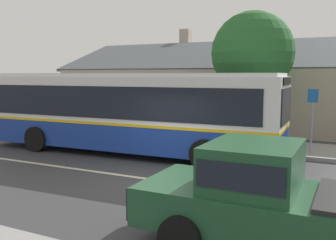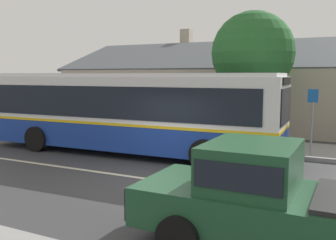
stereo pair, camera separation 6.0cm
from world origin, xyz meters
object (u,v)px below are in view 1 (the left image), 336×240
Objects in this scene: bench_by_building at (69,123)px; bench_down_street at (144,129)px; transit_bus at (124,110)px; street_tree_primary at (253,55)px; pickup_truck_forest at (286,200)px; bus_stop_sign at (312,114)px.

bench_by_building and bench_down_street have the same top height.
bench_by_building is (-5.20, 2.78, -1.10)m from transit_bus.
bench_down_street is 0.33× the size of street_tree_primary.
bench_down_street is at bearing -159.25° from street_tree_primary.
transit_bus is 6.46× the size of bench_down_street.
bench_down_street is at bearing 100.49° from transit_bus.
transit_bus is 2.13× the size of street_tree_primary.
pickup_truck_forest is 2.93× the size of bench_down_street.
pickup_truck_forest is at bearing -73.32° from street_tree_primary.
bench_by_building is 0.93× the size of bench_down_street.
street_tree_primary is (9.22, 1.25, 3.32)m from bench_by_building.
bus_stop_sign is (7.13, -0.25, 1.06)m from bench_down_street.
bus_stop_sign reaches higher than pickup_truck_forest.
street_tree_primary is (4.02, 4.03, 2.22)m from transit_bus.
bus_stop_sign is (6.69, 2.09, -0.03)m from transit_bus.
bus_stop_sign is at bearing -2.03° from bench_down_street.
bench_by_building is (-12.20, 8.68, -0.36)m from pickup_truck_forest.
bench_down_street is at bearing 177.97° from bus_stop_sign.
bench_by_building is 0.31× the size of street_tree_primary.
pickup_truck_forest is 2.32× the size of bus_stop_sign.
bench_by_building is 4.78m from bench_down_street.
pickup_truck_forest is 14.97m from bench_by_building.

